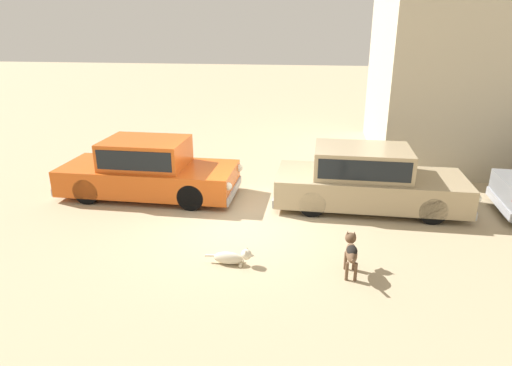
{
  "coord_description": "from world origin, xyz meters",
  "views": [
    {
      "loc": [
        1.54,
        -9.23,
        4.36
      ],
      "look_at": [
        0.28,
        0.2,
        0.9
      ],
      "focal_mm": 31.13,
      "sensor_mm": 36.0,
      "label": 1
    }
  ],
  "objects_px": {
    "parked_sedan_second": "(366,178)",
    "stray_dog_spotted": "(233,257)",
    "stray_dog_tan": "(351,251)",
    "parked_sedan_nearest": "(148,168)"
  },
  "relations": [
    {
      "from": "stray_dog_spotted",
      "to": "parked_sedan_second",
      "type": "bearing_deg",
      "value": 52.01
    },
    {
      "from": "parked_sedan_nearest",
      "to": "stray_dog_spotted",
      "type": "bearing_deg",
      "value": -47.84
    },
    {
      "from": "parked_sedan_second",
      "to": "stray_dog_tan",
      "type": "bearing_deg",
      "value": -98.58
    },
    {
      "from": "stray_dog_spotted",
      "to": "parked_sedan_nearest",
      "type": "bearing_deg",
      "value": 133.48
    },
    {
      "from": "parked_sedan_second",
      "to": "stray_dog_spotted",
      "type": "relative_size",
      "value": 4.86
    },
    {
      "from": "parked_sedan_nearest",
      "to": "stray_dog_tan",
      "type": "bearing_deg",
      "value": -32.09
    },
    {
      "from": "parked_sedan_nearest",
      "to": "stray_dog_spotted",
      "type": "relative_size",
      "value": 4.84
    },
    {
      "from": "stray_dog_spotted",
      "to": "stray_dog_tan",
      "type": "height_order",
      "value": "stray_dog_tan"
    },
    {
      "from": "stray_dog_tan",
      "to": "parked_sedan_nearest",
      "type": "bearing_deg",
      "value": 56.96
    },
    {
      "from": "stray_dog_spotted",
      "to": "stray_dog_tan",
      "type": "distance_m",
      "value": 2.21
    }
  ]
}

